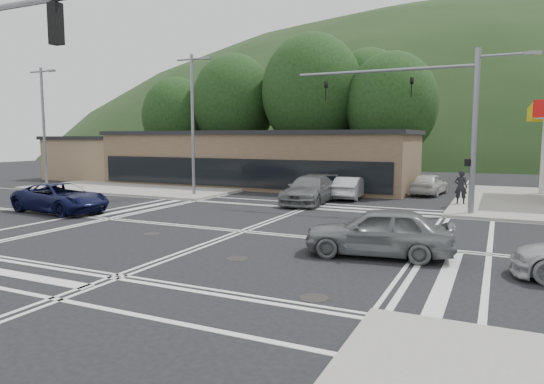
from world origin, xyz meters
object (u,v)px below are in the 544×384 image
at_px(car_grey_center, 379,232).
at_px(car_queue_b, 429,184).
at_px(car_queue_a, 350,188).
at_px(car_blue_west, 61,198).
at_px(car_northbound, 310,190).
at_px(pedestrian, 461,187).

distance_m(car_grey_center, car_queue_b, 18.16).
height_order(car_queue_a, car_queue_b, car_queue_b).
bearing_deg(car_blue_west, car_northbound, -44.73).
distance_m(car_queue_a, car_northbound, 3.52).
distance_m(car_queue_b, pedestrian, 5.54).
bearing_deg(car_northbound, car_queue_a, 62.21).
bearing_deg(car_northbound, pedestrian, 13.96).
bearing_deg(car_queue_b, car_grey_center, 99.51).
bearing_deg(car_queue_b, car_northbound, 59.57).
distance_m(car_northbound, pedestrian, 8.35).
xyz_separation_m(car_queue_a, pedestrian, (6.50, -0.81, 0.39)).
relative_size(car_blue_west, car_grey_center, 1.15).
xyz_separation_m(car_northbound, pedestrian, (8.00, 2.38, 0.29)).
distance_m(car_grey_center, car_northbound, 12.52).
relative_size(car_queue_b, car_northbound, 0.78).
bearing_deg(car_grey_center, car_northbound, -157.68).
relative_size(car_queue_b, pedestrian, 2.28).
relative_size(car_blue_west, car_northbound, 0.98).
bearing_deg(car_blue_west, car_queue_b, -39.43).
bearing_deg(car_northbound, car_blue_west, -143.06).
xyz_separation_m(car_grey_center, pedestrian, (1.56, 13.11, 0.28)).
height_order(car_grey_center, car_northbound, car_grey_center).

